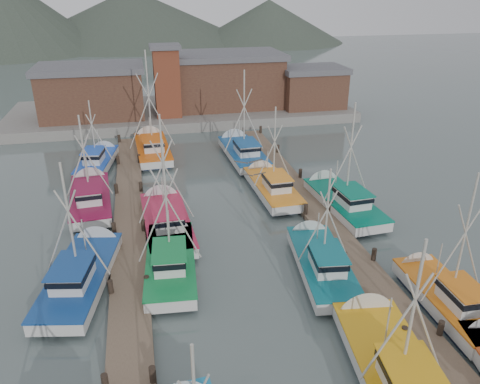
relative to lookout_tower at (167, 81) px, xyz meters
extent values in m
plane|color=#50605F|center=(2.00, -33.00, -5.55)|extent=(260.00, 260.00, 0.00)
cube|color=brown|center=(-5.00, -29.00, -5.35)|extent=(2.20, 46.00, 0.40)
cylinder|color=black|center=(-6.00, -35.00, -5.10)|extent=(0.30, 0.30, 1.50)
cylinder|color=black|center=(-6.00, -28.00, -5.10)|extent=(0.30, 0.30, 1.50)
cylinder|color=black|center=(-6.00, -21.00, -5.10)|extent=(0.30, 0.30, 1.50)
cylinder|color=black|center=(-6.00, -14.00, -5.10)|extent=(0.30, 0.30, 1.50)
cylinder|color=black|center=(-6.00, -7.00, -5.10)|extent=(0.30, 0.30, 1.50)
cylinder|color=black|center=(-4.00, -42.00, -5.10)|extent=(0.30, 0.30, 1.50)
cylinder|color=black|center=(-4.00, -35.00, -5.10)|extent=(0.30, 0.30, 1.50)
cylinder|color=black|center=(-4.00, -28.00, -5.10)|extent=(0.30, 0.30, 1.50)
cylinder|color=black|center=(-4.00, -21.00, -5.10)|extent=(0.30, 0.30, 1.50)
cylinder|color=black|center=(-4.00, -14.00, -5.10)|extent=(0.30, 0.30, 1.50)
cylinder|color=black|center=(-4.00, -7.00, -5.10)|extent=(0.30, 0.30, 1.50)
cube|color=brown|center=(9.00, -29.00, -5.35)|extent=(2.20, 46.00, 0.40)
cylinder|color=black|center=(8.00, -42.00, -5.10)|extent=(0.30, 0.30, 1.50)
cylinder|color=black|center=(8.00, -35.00, -5.10)|extent=(0.30, 0.30, 1.50)
cylinder|color=black|center=(8.00, -28.00, -5.10)|extent=(0.30, 0.30, 1.50)
cylinder|color=black|center=(8.00, -21.00, -5.10)|extent=(0.30, 0.30, 1.50)
cylinder|color=black|center=(8.00, -14.00, -5.10)|extent=(0.30, 0.30, 1.50)
cylinder|color=black|center=(8.00, -7.00, -5.10)|extent=(0.30, 0.30, 1.50)
cylinder|color=black|center=(10.00, -42.00, -5.10)|extent=(0.30, 0.30, 1.50)
cylinder|color=black|center=(10.00, -35.00, -5.10)|extent=(0.30, 0.30, 1.50)
cylinder|color=black|center=(10.00, -28.00, -5.10)|extent=(0.30, 0.30, 1.50)
cylinder|color=black|center=(10.00, -21.00, -5.10)|extent=(0.30, 0.30, 1.50)
cylinder|color=black|center=(10.00, -14.00, -5.10)|extent=(0.30, 0.30, 1.50)
cylinder|color=black|center=(10.00, -7.00, -5.10)|extent=(0.30, 0.30, 1.50)
cube|color=gray|center=(2.00, 4.00, -4.95)|extent=(44.00, 16.00, 1.20)
cube|color=brown|center=(-9.00, 2.00, -1.60)|extent=(12.00, 8.00, 5.50)
cube|color=#59595E|center=(-9.00, 2.00, 1.50)|extent=(12.72, 8.48, 0.70)
cube|color=brown|center=(8.00, 4.00, -1.25)|extent=(14.00, 9.00, 6.20)
cube|color=#59595E|center=(8.00, 4.00, 2.20)|extent=(14.84, 9.54, 0.70)
cube|color=brown|center=(19.00, 1.00, -2.10)|extent=(8.00, 6.00, 4.50)
cube|color=#59595E|center=(19.00, 1.00, 0.50)|extent=(8.48, 6.36, 0.70)
cube|color=brown|center=(0.00, 0.00, -0.35)|extent=(3.00, 3.00, 8.00)
cube|color=#59595E|center=(0.00, 0.00, 3.90)|extent=(3.60, 3.60, 0.50)
cone|color=#3E493D|center=(-38.00, 82.00, -5.55)|extent=(110.00, 110.00, 42.00)
cone|color=#3E493D|center=(-3.00, 97.00, -5.55)|extent=(140.00, 140.00, 30.00)
cone|color=#3E493D|center=(37.00, 87.00, -5.55)|extent=(90.00, 90.00, 24.00)
cube|color=silver|center=(6.35, -44.40, -4.85)|extent=(4.36, 9.94, 0.80)
cube|color=gold|center=(6.35, -44.40, -4.47)|extent=(4.46, 10.04, 0.10)
cone|color=silver|center=(6.97, -39.64, -5.00)|extent=(3.12, 1.48, 3.00)
cube|color=silver|center=(6.19, -45.54, -3.90)|extent=(2.30, 3.11, 1.10)
cube|color=black|center=(6.19, -45.54, -3.67)|extent=(2.46, 3.41, 0.28)
cube|color=gold|center=(6.19, -45.54, -3.31)|extent=(2.61, 3.62, 0.07)
cylinder|color=#B9B6AA|center=(6.32, -44.59, -1.14)|extent=(0.15, 0.15, 6.61)
cylinder|color=#B9B6AA|center=(5.71, -44.51, -1.92)|extent=(2.37, 0.41, 5.18)
cylinder|color=#B9B6AA|center=(6.93, -44.67, -1.92)|extent=(2.37, 0.41, 5.18)
cylinder|color=#B9B6AA|center=(6.57, -42.68, -3.25)|extent=(0.09, 0.09, 2.68)
cube|color=#101C37|center=(-2.51, -33.07, -5.50)|extent=(3.09, 7.78, 0.70)
cube|color=silver|center=(-2.51, -33.07, -4.85)|extent=(3.51, 8.84, 0.80)
cube|color=#11823D|center=(-2.51, -33.07, -4.47)|extent=(3.60, 8.93, 0.10)
cone|color=silver|center=(-2.16, -28.76, -5.00)|extent=(2.78, 1.32, 2.70)
cube|color=silver|center=(-2.59, -34.10, -3.90)|extent=(1.95, 2.73, 1.10)
cube|color=black|center=(-2.59, -34.10, -3.67)|extent=(2.08, 2.99, 0.28)
cube|color=#11823D|center=(-2.59, -34.10, -3.31)|extent=(2.21, 3.17, 0.07)
cylinder|color=#B9B6AA|center=(-2.52, -33.24, -0.70)|extent=(0.13, 0.13, 7.50)
cylinder|color=#B9B6AA|center=(-3.07, -33.20, -1.58)|extent=(2.67, 0.31, 5.86)
cylinder|color=#B9B6AA|center=(-1.97, -33.29, -1.58)|extent=(2.67, 0.31, 5.86)
cylinder|color=#B9B6AA|center=(-2.38, -31.52, -3.25)|extent=(0.08, 0.08, 2.41)
cube|color=#101C37|center=(6.44, -35.29, -5.50)|extent=(3.29, 7.58, 0.70)
cube|color=silver|center=(6.44, -35.29, -4.85)|extent=(3.73, 8.62, 0.80)
cube|color=#0E6671|center=(6.44, -35.29, -4.47)|extent=(3.82, 8.71, 0.10)
cone|color=silver|center=(6.96, -31.15, -5.00)|extent=(2.72, 1.42, 2.61)
cube|color=silver|center=(6.31, -36.28, -3.90)|extent=(1.98, 2.69, 1.10)
cube|color=black|center=(6.31, -36.28, -3.67)|extent=(2.12, 2.95, 0.28)
cube|color=#0E6671|center=(6.31, -36.28, -3.31)|extent=(2.25, 3.13, 0.07)
cylinder|color=#B9B6AA|center=(6.42, -35.45, -1.50)|extent=(0.13, 0.13, 5.90)
cylinder|color=#B9B6AA|center=(5.89, -35.38, -2.19)|extent=(2.11, 0.35, 4.62)
cylinder|color=#B9B6AA|center=(6.95, -35.52, -2.19)|extent=(2.11, 0.35, 4.62)
cylinder|color=#B9B6AA|center=(6.63, -33.80, -3.25)|extent=(0.08, 0.08, 2.33)
cube|color=#101C37|center=(-7.76, -33.56, -5.50)|extent=(4.04, 8.27, 0.70)
cube|color=silver|center=(-7.76, -33.56, -4.85)|extent=(4.59, 9.40, 0.80)
cube|color=navy|center=(-7.76, -33.56, -4.47)|extent=(4.70, 9.50, 0.10)
cone|color=silver|center=(-6.90, -29.15, -5.00)|extent=(2.97, 1.62, 2.81)
cube|color=silver|center=(-7.96, -34.62, -3.90)|extent=(2.30, 3.00, 1.10)
cube|color=black|center=(-7.96, -34.62, -3.67)|extent=(2.46, 3.29, 0.28)
cube|color=navy|center=(-7.96, -34.62, -3.31)|extent=(2.61, 3.48, 0.07)
cylinder|color=#B9B6AA|center=(-7.79, -33.74, -1.06)|extent=(0.16, 0.16, 6.78)
cylinder|color=#B9B6AA|center=(-8.40, -33.62, -1.86)|extent=(2.41, 0.57, 5.31)
cylinder|color=#B9B6AA|center=(-7.18, -33.86, -1.86)|extent=(2.41, 0.57, 5.31)
cylinder|color=#B9B6AA|center=(-7.45, -31.97, -3.25)|extent=(0.09, 0.09, 2.70)
cube|color=#101C37|center=(11.79, -40.03, -5.50)|extent=(2.38, 6.76, 0.70)
cube|color=silver|center=(11.79, -40.03, -4.85)|extent=(2.70, 7.69, 0.80)
cube|color=orange|center=(11.79, -40.03, -4.47)|extent=(2.78, 7.76, 0.10)
cone|color=silver|center=(11.88, -36.22, -5.00)|extent=(2.44, 1.16, 2.41)
cube|color=silver|center=(11.76, -40.94, -3.90)|extent=(1.61, 2.33, 1.10)
cube|color=black|center=(11.76, -40.94, -3.67)|extent=(1.72, 2.56, 0.28)
cube|color=orange|center=(11.76, -40.94, -3.31)|extent=(1.82, 2.71, 0.07)
cylinder|color=#B9B6AA|center=(11.78, -40.18, -0.92)|extent=(0.11, 0.11, 7.06)
cylinder|color=#B9B6AA|center=(11.27, -40.17, -1.75)|extent=(2.52, 0.15, 5.52)
cylinder|color=#B9B6AA|center=(12.30, -40.19, -1.75)|extent=(2.52, 0.15, 5.52)
cylinder|color=#B9B6AA|center=(11.82, -38.66, -3.25)|extent=(0.07, 0.07, 2.23)
cube|color=#101C37|center=(-2.35, -27.83, -5.50)|extent=(2.97, 8.20, 0.70)
cube|color=silver|center=(-2.35, -27.83, -4.85)|extent=(3.37, 9.31, 0.80)
cube|color=#B61C40|center=(-2.35, -27.83, -4.47)|extent=(3.46, 9.41, 0.10)
cone|color=silver|center=(-2.54, -23.23, -5.00)|extent=(2.92, 1.22, 2.88)
cube|color=silver|center=(-2.31, -28.93, -3.90)|extent=(1.97, 2.83, 1.10)
cube|color=black|center=(-2.31, -28.93, -3.67)|extent=(2.10, 3.11, 0.28)
cube|color=#B61C40|center=(-2.31, -28.93, -3.31)|extent=(2.23, 3.30, 0.07)
cylinder|color=#B9B6AA|center=(-2.34, -28.01, -0.67)|extent=(0.13, 0.13, 7.56)
cylinder|color=#B9B6AA|center=(-2.93, -28.03, -1.56)|extent=(2.70, 0.21, 5.91)
cylinder|color=#B9B6AA|center=(-1.76, -27.99, -1.56)|extent=(2.70, 0.21, 5.91)
cylinder|color=#B9B6AA|center=(-2.42, -26.17, -3.25)|extent=(0.08, 0.08, 2.57)
cube|color=#101C37|center=(6.72, -23.46, -5.50)|extent=(2.65, 7.47, 0.70)
cube|color=silver|center=(6.72, -23.46, -4.85)|extent=(3.01, 8.49, 0.80)
cube|color=orange|center=(6.72, -23.46, -4.47)|extent=(3.09, 8.58, 0.10)
cone|color=silver|center=(6.58, -19.26, -5.00)|extent=(2.66, 1.18, 2.63)
cube|color=silver|center=(6.75, -24.47, -3.90)|extent=(1.78, 2.58, 1.10)
cube|color=black|center=(6.75, -24.47, -3.67)|extent=(1.90, 2.83, 0.28)
cube|color=orange|center=(6.75, -24.47, -3.31)|extent=(2.01, 3.00, 0.07)
cylinder|color=#B9B6AA|center=(6.72, -23.63, -1.19)|extent=(0.12, 0.12, 6.51)
cylinder|color=#B9B6AA|center=(6.19, -23.64, -1.96)|extent=(2.33, 0.16, 5.09)
cylinder|color=#B9B6AA|center=(7.26, -23.61, -1.96)|extent=(2.33, 0.16, 5.09)
cylinder|color=#B9B6AA|center=(6.67, -21.95, -3.25)|extent=(0.07, 0.07, 2.35)
cube|color=#101C37|center=(-7.95, -22.50, -5.50)|extent=(3.14, 8.06, 0.70)
cube|color=silver|center=(-7.95, -22.50, -4.85)|extent=(3.56, 9.15, 0.80)
cube|color=maroon|center=(-7.95, -22.50, -4.47)|extent=(3.66, 9.25, 0.10)
cone|color=silver|center=(-8.28, -18.03, -5.00)|extent=(2.87, 1.30, 2.80)
cube|color=silver|center=(-7.87, -23.57, -3.90)|extent=(2.00, 2.81, 1.10)
cube|color=black|center=(-7.87, -23.57, -3.67)|extent=(2.13, 3.09, 0.28)
cube|color=maroon|center=(-7.87, -23.57, -3.31)|extent=(2.26, 3.28, 0.07)
cylinder|color=#B9B6AA|center=(-7.94, -22.68, -1.23)|extent=(0.14, 0.14, 6.44)
cylinder|color=#B9B6AA|center=(-8.55, -22.72, -1.99)|extent=(2.32, 0.27, 5.04)
cylinder|color=#B9B6AA|center=(-7.32, -22.63, -1.99)|extent=(2.32, 0.27, 5.04)
cylinder|color=#B9B6AA|center=(-8.07, -20.89, -3.25)|extent=(0.08, 0.08, 2.69)
cube|color=#101C37|center=(11.37, -27.41, -5.50)|extent=(3.11, 8.04, 0.70)
cube|color=silver|center=(11.37, -27.41, -4.85)|extent=(3.53, 9.13, 0.80)
cube|color=#026E53|center=(11.37, -27.41, -4.47)|extent=(3.62, 9.23, 0.10)
cone|color=silver|center=(11.08, -22.94, -5.00)|extent=(2.90, 1.28, 2.83)
cube|color=silver|center=(11.44, -28.49, -3.90)|extent=(2.00, 2.80, 1.10)
cube|color=black|center=(11.44, -28.49, -3.67)|extent=(2.14, 3.08, 0.28)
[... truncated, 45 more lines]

